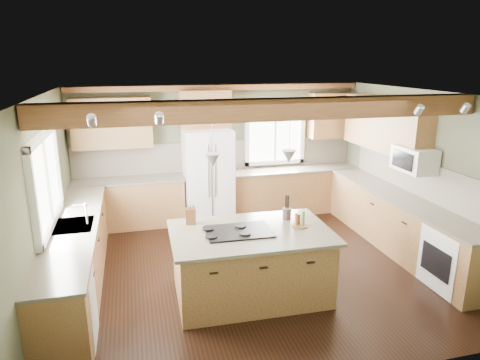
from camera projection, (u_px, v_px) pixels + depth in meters
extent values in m
plane|color=black|center=(253.00, 267.00, 6.51)|extent=(5.60, 5.60, 0.00)
plane|color=silver|center=(255.00, 94.00, 5.80)|extent=(5.60, 5.60, 0.00)
plane|color=#414531|center=(219.00, 151.00, 8.48)|extent=(5.60, 0.00, 5.60)
plane|color=#414531|center=(45.00, 201.00, 5.48)|extent=(0.00, 5.00, 5.00)
plane|color=#414531|center=(423.00, 173.00, 6.82)|extent=(0.00, 5.00, 5.00)
cube|color=#552E18|center=(272.00, 109.00, 5.14)|extent=(5.55, 0.26, 0.26)
cube|color=#552E18|center=(219.00, 87.00, 8.05)|extent=(5.55, 0.20, 0.10)
cube|color=brown|center=(219.00, 155.00, 8.49)|extent=(5.58, 0.03, 0.58)
cube|color=brown|center=(419.00, 178.00, 6.89)|extent=(0.03, 3.70, 0.58)
cube|color=brown|center=(129.00, 204.00, 8.01)|extent=(2.02, 0.60, 0.88)
cube|color=#443C32|center=(128.00, 180.00, 7.88)|extent=(2.06, 0.64, 0.04)
cube|color=brown|center=(294.00, 191.00, 8.79)|extent=(2.62, 0.60, 0.88)
cube|color=#443C32|center=(294.00, 169.00, 8.67)|extent=(2.66, 0.64, 0.04)
cube|color=brown|center=(77.00, 258.00, 5.84)|extent=(0.60, 3.70, 0.88)
cube|color=#443C32|center=(73.00, 226.00, 5.71)|extent=(0.64, 3.74, 0.04)
cube|color=brown|center=(399.00, 224.00, 7.03)|extent=(0.60, 3.70, 0.88)
cube|color=#443C32|center=(402.00, 197.00, 6.90)|extent=(0.64, 3.74, 0.04)
cube|color=brown|center=(112.00, 123.00, 7.67)|extent=(1.40, 0.35, 0.90)
cube|color=brown|center=(205.00, 109.00, 8.02)|extent=(0.96, 0.35, 0.70)
cube|color=brown|center=(385.00, 125.00, 7.44)|extent=(0.35, 2.20, 0.90)
cube|color=brown|center=(331.00, 115.00, 8.69)|extent=(0.90, 0.35, 0.90)
cube|color=white|center=(45.00, 181.00, 5.47)|extent=(0.04, 1.60, 1.05)
cube|color=white|center=(275.00, 136.00, 8.67)|extent=(1.10, 0.04, 1.00)
cube|color=#262628|center=(73.00, 226.00, 5.71)|extent=(0.50, 0.65, 0.03)
cylinder|color=#B2B2B7|center=(86.00, 215.00, 5.71)|extent=(0.02, 0.02, 0.28)
cube|color=white|center=(65.00, 310.00, 4.63)|extent=(0.60, 0.60, 0.84)
cube|color=white|center=(455.00, 259.00, 5.82)|extent=(0.60, 0.72, 0.84)
cube|color=white|center=(414.00, 159.00, 6.65)|extent=(0.40, 0.70, 0.38)
cone|color=#B2B2B7|center=(213.00, 160.00, 5.14)|extent=(0.18, 0.18, 0.16)
cone|color=#B2B2B7|center=(289.00, 156.00, 5.35)|extent=(0.18, 0.18, 0.16)
cube|color=white|center=(208.00, 176.00, 8.17)|extent=(0.90, 0.74, 1.80)
cube|color=olive|center=(251.00, 265.00, 5.64)|extent=(1.96, 1.23, 0.88)
cube|color=#443C32|center=(251.00, 232.00, 5.51)|extent=(2.09, 1.36, 0.04)
cube|color=black|center=(239.00, 231.00, 5.47)|extent=(0.85, 0.58, 0.02)
cube|color=brown|center=(191.00, 216.00, 5.72)|extent=(0.15, 0.12, 0.22)
cylinder|color=#39322E|center=(287.00, 214.00, 5.90)|extent=(0.14, 0.14, 0.16)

